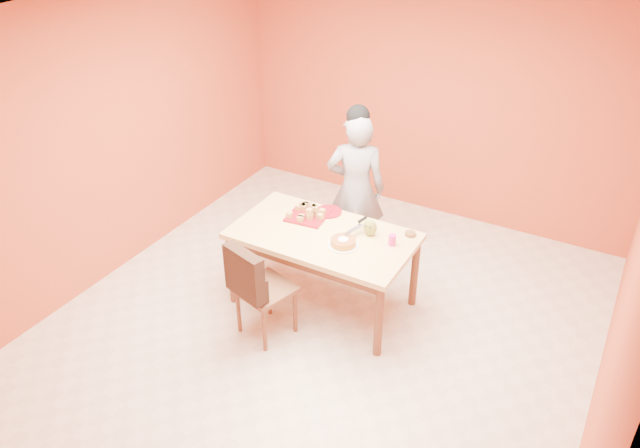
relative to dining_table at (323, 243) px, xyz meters
The scene contains 17 objects.
floor 0.76m from the dining_table, 63.48° to the right, with size 5.00×5.00×0.00m, color beige.
ceiling 2.07m from the dining_table, 63.48° to the right, with size 5.00×5.00×0.00m, color white.
wall_back 2.29m from the dining_table, 85.77° to the left, with size 4.50×4.50×0.00m, color #B44A29.
wall_left 2.22m from the dining_table, behind, with size 5.00×5.00×0.00m, color #B44A29.
wall_right 2.53m from the dining_table, ahead, with size 5.00×5.00×0.00m, color #B44A29.
dining_table is the anchor object (origin of this frame).
dining_chair 0.68m from the dining_table, 109.99° to the right, with size 0.54×0.61×0.94m.
pastry_pile 0.36m from the dining_table, 144.35° to the left, with size 0.31×0.31×0.10m, color tan, non-canonical shape.
person 0.84m from the dining_table, 96.28° to the left, with size 0.58×0.38×1.58m, color gray.
pastry_platter 0.34m from the dining_table, 144.35° to the left, with size 0.34×0.34×0.02m, color maroon.
red_dinner_plate 0.39m from the dining_table, 111.28° to the left, with size 0.25×0.25×0.01m, color maroon.
white_cake_plate 0.28m from the dining_table, 19.08° to the right, with size 0.27×0.27×0.01m, color white.
sponge_cake 0.29m from the dining_table, 19.08° to the right, with size 0.22×0.22×0.05m, color #C27332.
cake_server 0.32m from the dining_table, 20.77° to the left, with size 0.04×0.23×0.01m, color white.
egg_ornament 0.45m from the dining_table, 26.37° to the left, with size 0.12×0.10×0.15m, color olive.
magenta_glass 0.63m from the dining_table, 12.61° to the left, with size 0.07×0.07×0.10m, color #D82088.
checker_tin 0.77m from the dining_table, 27.24° to the left, with size 0.10×0.10×0.03m, color #35180E.
Camera 1 is at (2.09, -3.74, 3.67)m, focal length 35.00 mm.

